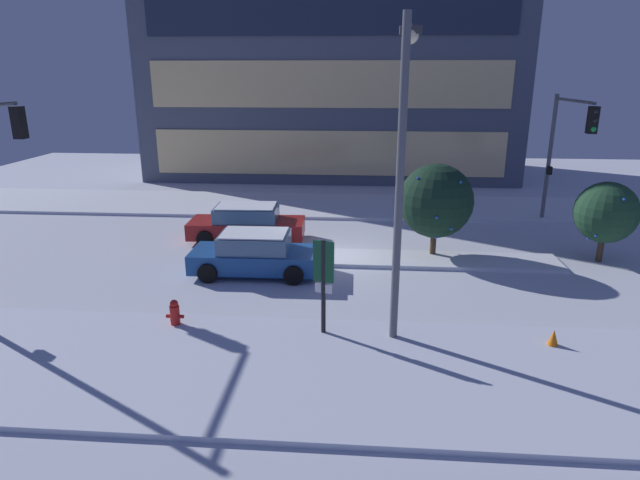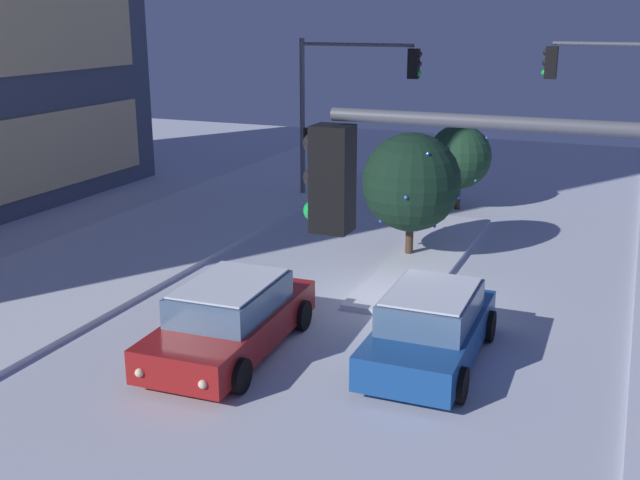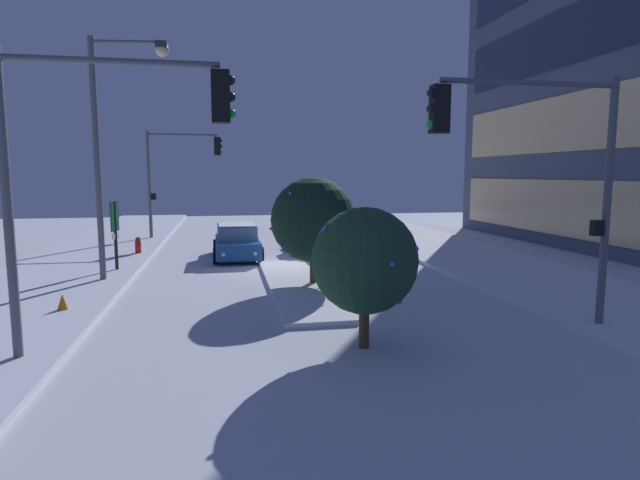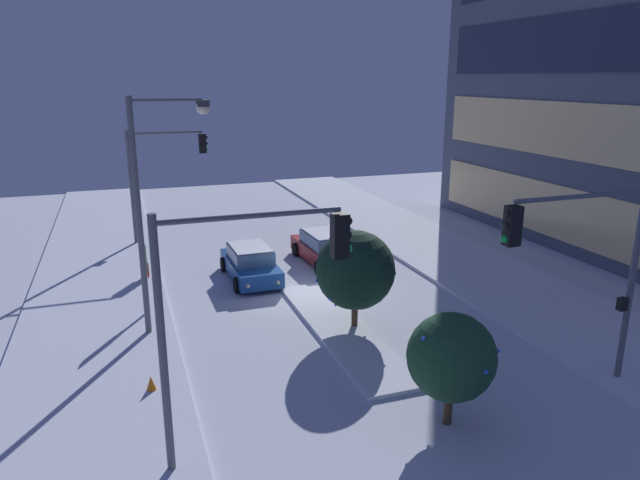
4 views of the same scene
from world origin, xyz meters
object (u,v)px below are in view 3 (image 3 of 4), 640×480
Objects in this scene: traffic_light_corner_near_right at (102,147)px; decorated_tree_median at (365,261)px; car_near at (237,242)px; car_far at (319,237)px; street_lamp_arched at (116,127)px; fire_hydrant at (138,247)px; parking_info_sign at (115,228)px; decorated_tree_left_of_median at (313,220)px; traffic_light_corner_far_right at (540,158)px; construction_cone at (63,304)px; traffic_light_corner_near_left at (178,166)px.

decorated_tree_median is at bearing -3.69° from traffic_light_corner_near_right.
car_far is at bearing 105.25° from car_near.
fire_hydrant is at bearing 100.57° from street_lamp_arched.
decorated_tree_median is (0.33, 5.08, -2.29)m from traffic_light_corner_near_right.
parking_info_sign reaches higher than car_far.
decorated_tree_left_of_median is at bearing 18.99° from car_near.
car_far is 13.84m from traffic_light_corner_far_right.
traffic_light_corner_far_right is 2.18× the size of parking_info_sign.
traffic_light_corner_near_right is at bearing 6.50° from fire_hydrant.
decorated_tree_median reaches higher than parking_info_sign.
decorated_tree_median is (13.75, 6.60, 1.44)m from fire_hydrant.
car_far is 0.82× the size of traffic_light_corner_near_right.
fire_hydrant is at bearing 85.83° from car_far.
traffic_light_corner_far_right is (12.12, 6.34, 3.28)m from car_near.
traffic_light_corner_near_right is at bearing 28.09° from construction_cone.
decorated_tree_median reaches higher than construction_cone.
street_lamp_arched is at bearing 168.39° from construction_cone.
car_far is 9.17m from parking_info_sign.
car_near is at bearing 150.90° from construction_cone.
street_lamp_arched is 7.07m from decorated_tree_left_of_median.
traffic_light_corner_near_right is 2.00× the size of decorated_tree_median.
car_far is 9.73m from traffic_light_corner_near_left.
traffic_light_corner_near_right is 1.67× the size of decorated_tree_left_of_median.
car_far is (-1.10, 3.84, 0.00)m from car_near.
traffic_light_corner_far_right is at bearing 26.92° from car_near.
car_near is 1.68× the size of parking_info_sign.
construction_cone is (8.46, -4.71, -0.44)m from car_near.
street_lamp_arched reaches higher than traffic_light_corner_near_right.
construction_cone is (9.81, -0.40, -0.13)m from fire_hydrant.
street_lamp_arched is 2.25× the size of decorated_tree_left_of_median.
fire_hydrant is 15.32m from decorated_tree_median.
car_near is at bearing 72.56° from fire_hydrant.
street_lamp_arched is at bearing -36.37° from traffic_light_corner_far_right.
street_lamp_arched is at bearing 123.81° from car_far.
street_lamp_arched is at bearing -105.82° from decorated_tree_left_of_median.
construction_cone is (-3.61, -1.92, -3.87)m from traffic_light_corner_near_right.
traffic_light_corner_near_left is 1.69× the size of decorated_tree_left_of_median.
traffic_light_corner_near_right reaches higher than parking_info_sign.
car_near is 3.99m from car_far.
street_lamp_arched reaches higher than parking_info_sign.
fire_hydrant is 0.24× the size of decorated_tree_left_of_median.
parking_info_sign is (2.68, -4.46, 0.97)m from car_near.
street_lamp_arched is at bearing 98.54° from traffic_light_corner_near_right.
traffic_light_corner_far_right is at bearing -29.69° from street_lamp_arched.
car_near is at bearing 56.12° from street_lamp_arched.
street_lamp_arched is 3.98m from parking_info_sign.
street_lamp_arched reaches higher than decorated_tree_left_of_median.
traffic_light_corner_far_right is 17.54m from fire_hydrant.
construction_cone is (9.56, -8.55, -0.44)m from car_far.
car_near is 5.26× the size of fire_hydrant.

